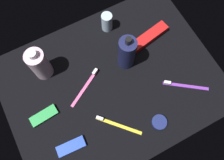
# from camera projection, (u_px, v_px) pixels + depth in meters

# --- Properties ---
(ground_plane) EXTENTS (0.84, 0.64, 0.01)m
(ground_plane) POSITION_uv_depth(u_px,v_px,m) (112.00, 83.00, 0.94)
(ground_plane) COLOR black
(lotion_bottle) EXTENTS (0.07, 0.07, 0.19)m
(lotion_bottle) POSITION_uv_depth(u_px,v_px,m) (127.00, 53.00, 0.89)
(lotion_bottle) COLOR #1A1E47
(lotion_bottle) RESTS_ON ground_plane
(bodywash_bottle) EXTENTS (0.07, 0.07, 0.17)m
(bodywash_bottle) POSITION_uv_depth(u_px,v_px,m) (39.00, 64.00, 0.88)
(bodywash_bottle) COLOR silver
(bodywash_bottle) RESTS_ON ground_plane
(deodorant_stick) EXTENTS (0.05, 0.05, 0.09)m
(deodorant_stick) POSITION_uv_depth(u_px,v_px,m) (107.00, 22.00, 0.98)
(deodorant_stick) COLOR silver
(deodorant_stick) RESTS_ON ground_plane
(toothbrush_pink) EXTENTS (0.16, 0.10, 0.02)m
(toothbrush_pink) POSITION_uv_depth(u_px,v_px,m) (86.00, 85.00, 0.93)
(toothbrush_pink) COLOR #E55999
(toothbrush_pink) RESTS_ON ground_plane
(toothbrush_purple) EXTENTS (0.15, 0.12, 0.02)m
(toothbrush_purple) POSITION_uv_depth(u_px,v_px,m) (183.00, 85.00, 0.93)
(toothbrush_purple) COLOR purple
(toothbrush_purple) RESTS_ON ground_plane
(toothbrush_yellow) EXTENTS (0.13, 0.14, 0.02)m
(toothbrush_yellow) POSITION_uv_depth(u_px,v_px,m) (116.00, 124.00, 0.88)
(toothbrush_yellow) COLOR yellow
(toothbrush_yellow) RESTS_ON ground_plane
(toothpaste_box_red) EXTENTS (0.18, 0.08, 0.03)m
(toothpaste_box_red) POSITION_uv_depth(u_px,v_px,m) (149.00, 37.00, 0.99)
(toothpaste_box_red) COLOR red
(toothpaste_box_red) RESTS_ON ground_plane
(snack_bar_green) EXTENTS (0.11, 0.05, 0.01)m
(snack_bar_green) POSITION_uv_depth(u_px,v_px,m) (44.00, 117.00, 0.89)
(snack_bar_green) COLOR green
(snack_bar_green) RESTS_ON ground_plane
(snack_bar_blue) EXTENTS (0.11, 0.05, 0.01)m
(snack_bar_blue) POSITION_uv_depth(u_px,v_px,m) (71.00, 147.00, 0.85)
(snack_bar_blue) COLOR blue
(snack_bar_blue) RESTS_ON ground_plane
(cream_tin_left) EXTENTS (0.06, 0.06, 0.02)m
(cream_tin_left) POSITION_uv_depth(u_px,v_px,m) (159.00, 122.00, 0.88)
(cream_tin_left) COLOR navy
(cream_tin_left) RESTS_ON ground_plane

